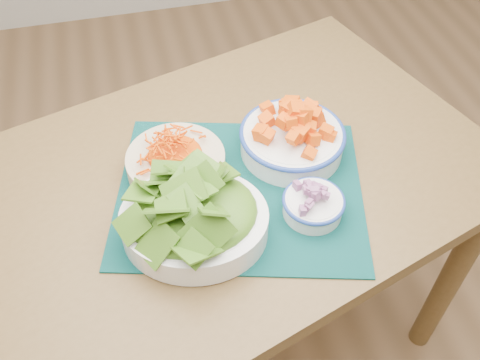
# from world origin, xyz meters

# --- Properties ---
(ground) EXTENTS (4.00, 4.00, 0.00)m
(ground) POSITION_xyz_m (0.00, 0.00, 0.00)
(ground) COLOR #9D744C
(ground) RESTS_ON ground
(table) EXTENTS (1.27, 1.03, 0.75)m
(table) POSITION_xyz_m (-0.19, 0.04, 0.64)
(table) COLOR brown
(table) RESTS_ON ground
(placemat) EXTENTS (0.58, 0.51, 0.00)m
(placemat) POSITION_xyz_m (-0.19, -0.02, 0.75)
(placemat) COLOR #032827
(placemat) RESTS_ON table
(carrot_bowl) EXTENTS (0.26, 0.26, 0.07)m
(carrot_bowl) POSITION_xyz_m (-0.30, 0.06, 0.79)
(carrot_bowl) COLOR beige
(carrot_bowl) RESTS_ON placemat
(squash_bowl) EXTENTS (0.23, 0.23, 0.10)m
(squash_bowl) POSITION_xyz_m (-0.05, 0.06, 0.80)
(squash_bowl) COLOR white
(squash_bowl) RESTS_ON placemat
(lettuce_bowl) EXTENTS (0.32, 0.29, 0.12)m
(lettuce_bowl) POSITION_xyz_m (-0.29, -0.11, 0.81)
(lettuce_bowl) COLOR white
(lettuce_bowl) RESTS_ON placemat
(onion_bowl) EXTENTS (0.12, 0.12, 0.06)m
(onion_bowl) POSITION_xyz_m (-0.07, -0.11, 0.78)
(onion_bowl) COLOR white
(onion_bowl) RESTS_ON placemat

